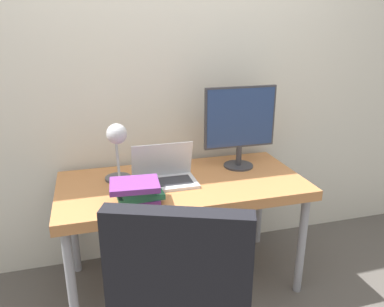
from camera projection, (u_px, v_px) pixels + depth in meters
wall_back at (165, 72)px, 2.42m from camera, size 8.00×0.05×2.60m
desk at (182, 190)px, 2.26m from camera, size 1.45×0.71×0.71m
laptop at (164, 175)px, 2.19m from camera, size 0.36×0.22×0.23m
monitor at (240, 122)px, 2.37m from camera, size 0.47×0.19×0.53m
desk_lamp at (117, 145)px, 2.07m from camera, size 0.15×0.28×0.38m
book_stack at (137, 191)px, 1.95m from camera, size 0.28×0.24×0.12m
tv_remote at (146, 200)px, 1.97m from camera, size 0.10×0.16×0.02m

